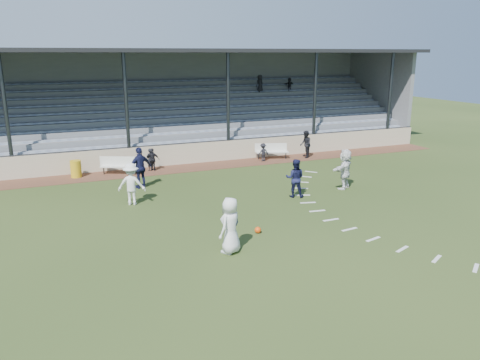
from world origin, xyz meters
The scene contains 19 objects.
ground centered at (0.00, 0.00, 0.00)m, with size 90.00×90.00×0.00m, color #2C3C18.
cinder_track centered at (0.00, 10.50, 0.01)m, with size 34.00×2.00×0.02m, color #512F20.
retaining_wall centered at (0.00, 11.55, 0.60)m, with size 34.00×0.18×1.20m, color #C1B094.
bench_left centered at (-3.78, 10.54, 0.58)m, with size 1.98×1.27×0.95m.
bench_right centered at (5.53, 10.82, 0.58)m, with size 2.03×1.03×0.95m.
trash_bin centered at (-5.97, 10.70, 0.47)m, with size 0.56×0.56×0.90m, color gold.
football centered at (-0.40, -0.17, 0.12)m, with size 0.24×0.24×0.24m, color #DB460C.
player_white_lead centered at (-1.93, -1.37, 0.94)m, with size 0.92×0.60×1.88m, color silver.
player_navy_lead centered at (-1.87, -1.29, 0.86)m, with size 0.62×0.41×1.71m, color #15173A.
player_navy_mid centered at (3.02, 3.28, 0.88)m, with size 0.86×0.67×1.76m, color #15173A.
player_white_wing centered at (-4.03, 4.96, 0.91)m, with size 1.18×0.68×1.83m, color silver.
player_navy_wing centered at (-3.18, 7.44, 1.00)m, with size 1.18×0.49×2.01m, color #15173A.
player_white_back centered at (5.91, 3.59, 0.97)m, with size 1.80×0.57×1.94m, color silver.
official centered at (7.64, 10.29, 0.87)m, with size 0.82×0.64×1.69m, color black.
sub_left_near centered at (-2.04, 10.68, 0.64)m, with size 0.45×0.30×1.24m, color black.
sub_left_far centered at (-1.92, 10.57, 0.65)m, with size 0.74×0.31×1.26m, color black.
sub_right centered at (4.77, 10.40, 0.57)m, with size 0.71×0.41×1.09m, color black.
grandstand centered at (0.01, 16.26, 2.20)m, with size 34.60×9.00×6.61m.
penalty_arc centered at (4.12, 0.00, 0.01)m, with size 3.89×14.63×0.01m.
Camera 1 is at (-7.08, -14.68, 6.34)m, focal length 35.00 mm.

